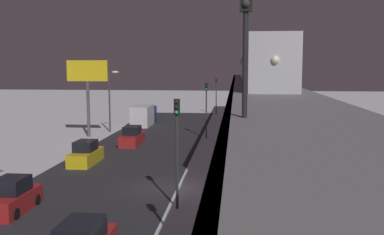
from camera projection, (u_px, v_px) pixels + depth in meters
ground_plane at (158, 188)px, 30.50m from camera, size 240.00×240.00×0.00m
avenue_asphalt at (98, 186)px, 30.91m from camera, size 11.00×97.02×0.01m
elevated_railway at (267, 103)px, 29.12m from camera, size 5.00×97.02×6.73m
subway_train at (255, 64)px, 51.51m from camera, size 2.94×55.47×3.40m
rail_signal at (246, 25)px, 12.98m from camera, size 0.36×0.41×4.00m
sedan_red at (12, 198)px, 25.41m from camera, size 1.91×4.18×1.97m
sedan_red_2 at (132, 137)px, 46.98m from camera, size 1.80×4.77×1.97m
sedan_yellow at (86, 154)px, 37.86m from camera, size 1.80×4.58×1.97m
box_truck at (144, 115)px, 62.60m from camera, size 2.40×7.40×2.80m
traffic_light_near at (177, 137)px, 25.55m from camera, size 0.32×0.44×6.40m
traffic_light_mid at (206, 102)px, 50.69m from camera, size 0.32×0.44×6.40m
traffic_light_far at (216, 90)px, 75.82m from camera, size 0.32×0.44×6.40m
commercial_billboard at (87, 78)px, 51.66m from camera, size 4.80×0.36×8.90m
street_lamp_far at (111, 94)px, 55.66m from camera, size 1.35×0.44×7.65m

